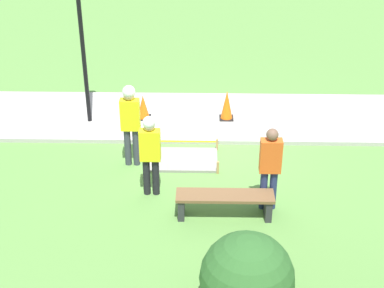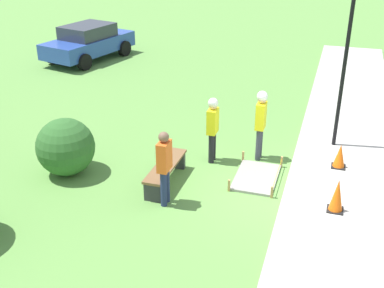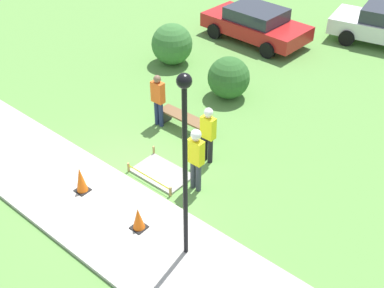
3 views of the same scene
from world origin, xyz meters
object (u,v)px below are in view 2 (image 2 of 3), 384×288
Objects in this scene: bystander_in_orange_shirt at (164,164)px; traffic_cone_near_patch at (337,195)px; worker_supervisor at (213,125)px; worker_assistant at (261,119)px; traffic_cone_far_patch at (340,156)px; parked_car_blue at (89,42)px; park_bench at (166,170)px; lamppost_near at (348,40)px.

traffic_cone_near_patch is at bearing -79.25° from bystander_in_orange_shirt.
worker_supervisor is 0.93× the size of worker_assistant.
parked_car_blue is (7.23, 10.77, 0.39)m from traffic_cone_far_patch.
worker_supervisor reaches higher than traffic_cone_far_patch.
bystander_in_orange_shirt is at bearing 127.28° from traffic_cone_far_patch.
traffic_cone_far_patch reaches higher than park_bench.
bystander_in_orange_shirt is 0.38× the size of parked_car_blue.
worker_assistant is (1.93, -1.84, 0.76)m from park_bench.
worker_supervisor is at bearing -10.96° from bystander_in_orange_shirt.
lamppost_near is at bearing 7.61° from traffic_cone_far_patch.
worker_assistant is (2.08, 2.01, 0.65)m from traffic_cone_near_patch.
worker_supervisor reaches higher than park_bench.
lamppost_near is (1.75, -2.94, 1.92)m from worker_supervisor.
traffic_cone_near_patch is 0.16× the size of parked_car_blue.
traffic_cone_far_patch is 0.33× the size of worker_assistant.
worker_assistant is 2.87m from lamppost_near.
worker_supervisor is 0.39× the size of lamppost_near.
worker_assistant reaches higher than worker_supervisor.
parked_car_blue reaches higher than traffic_cone_near_patch.
traffic_cone_near_patch is at bearing -179.68° from traffic_cone_far_patch.
bystander_in_orange_shirt is 0.39× the size of lamppost_near.
parked_car_blue is at bearing 49.36° from traffic_cone_near_patch.
lamppost_near is (1.30, 0.17, 2.54)m from traffic_cone_far_patch.
bystander_in_orange_shirt reaches higher than traffic_cone_near_patch.
parked_car_blue is (9.26, 10.79, 0.32)m from traffic_cone_near_patch.
traffic_cone_far_patch is 0.33× the size of park_bench.
parked_car_blue is at bearing 56.14° from traffic_cone_far_patch.
traffic_cone_far_patch is 2.86m from lamppost_near.
bystander_in_orange_shirt is at bearing 150.67° from worker_assistant.
traffic_cone_far_patch is at bearing -52.72° from bystander_in_orange_shirt.
bystander_in_orange_shirt is (-2.70, 3.55, 0.57)m from traffic_cone_far_patch.
lamppost_near reaches higher than traffic_cone_near_patch.
bystander_in_orange_shirt reaches higher than parked_car_blue.
lamppost_near reaches higher than parked_car_blue.
park_bench is 0.41× the size of lamppost_near.
parked_car_blue is at bearing 36.02° from bystander_in_orange_shirt.
traffic_cone_near_patch is 2.97m from worker_assistant.
worker_supervisor is at bearing 63.20° from traffic_cone_near_patch.
parked_car_blue is (7.68, 7.66, -0.23)m from worker_supervisor.
traffic_cone_far_patch is 4.50m from bystander_in_orange_shirt.
bystander_in_orange_shirt is at bearing -160.36° from park_bench.
worker_supervisor is (1.58, 3.13, 0.55)m from traffic_cone_near_patch.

